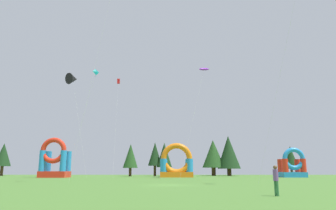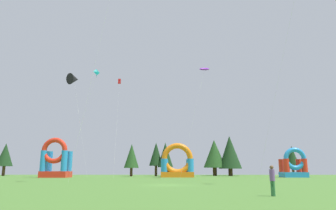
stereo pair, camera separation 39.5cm
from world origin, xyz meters
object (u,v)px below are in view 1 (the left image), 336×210
Objects in this scene: kite_purple_parafoil at (204,69)px; kite_teal_diamond at (96,73)px; inflatable_orange_dome at (55,162)px; inflatable_blue_arch at (177,166)px; kite_black_delta at (73,79)px; person_far_side at (276,178)px; kite_red_box at (118,82)px; inflatable_yellow_castle at (293,167)px.

kite_teal_diamond is at bearing 156.39° from kite_purple_parafoil.
inflatable_orange_dome is 23.50m from inflatable_blue_arch.
kite_black_delta is 6.86m from kite_teal_diamond.
inflatable_orange_dome is at bearing 5.28° from person_far_side.
person_far_side is at bearing -69.64° from kite_red_box.
kite_teal_diamond is 0.97× the size of kite_red_box.
kite_black_delta is at bearing -179.66° from inflatable_yellow_castle.
kite_red_box is 2.87× the size of inflatable_orange_dome.
kite_red_box is at bearing 172.48° from inflatable_yellow_castle.
kite_black_delta is at bearing 48.45° from inflatable_orange_dome.
kite_red_box is (2.96, 8.81, 0.72)m from kite_teal_diamond.
kite_purple_parafoil is 3.22× the size of inflatable_yellow_castle.
inflatable_orange_dome is 1.13× the size of inflatable_blue_arch.
kite_teal_diamond reaches higher than inflatable_blue_arch.
inflatable_blue_arch is at bearing 179.52° from inflatable_yellow_castle.
person_far_side is at bearing -88.63° from kite_purple_parafoil.
kite_purple_parafoil is 0.86× the size of kite_red_box.
kite_teal_diamond is 11.65× the size of person_far_side.
kite_teal_diamond reaches higher than kite_purple_parafoil.
inflatable_yellow_castle reaches higher than person_far_side.
inflatable_orange_dome reaches higher than person_far_side.
person_far_side is 0.27× the size of inflatable_blue_arch.
kite_purple_parafoil is at bearing -23.61° from kite_teal_diamond.
kite_teal_diamond is 18.92m from inflatable_orange_dome.
kite_red_box reaches higher than kite_black_delta.
kite_black_delta is 28.98m from kite_purple_parafoil.
kite_black_delta is 27.89m from inflatable_blue_arch.
inflatable_orange_dome reaches higher than inflatable_yellow_castle.
inflatable_orange_dome is at bearing 159.14° from kite_purple_parafoil.
kite_purple_parafoil is 2.78× the size of inflatable_blue_arch.
kite_black_delta reaches higher than kite_purple_parafoil.
kite_teal_diamond is 2.78× the size of inflatable_orange_dome.
inflatable_yellow_castle is at bearing 35.26° from kite_purple_parafoil.
inflatable_blue_arch reaches higher than inflatable_yellow_castle.
kite_red_box is 22.00m from inflatable_orange_dome.
inflatable_blue_arch is at bearing 1.22° from kite_black_delta.
kite_purple_parafoil is at bearing -45.59° from kite_red_box.
kite_black_delta is 2.85× the size of inflatable_orange_dome.
kite_red_box is 23.03m from inflatable_blue_arch.
kite_purple_parafoil reaches higher than inflatable_blue_arch.
inflatable_orange_dome is at bearing -177.07° from inflatable_yellow_castle.
kite_black_delta is 1.03× the size of kite_teal_diamond.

